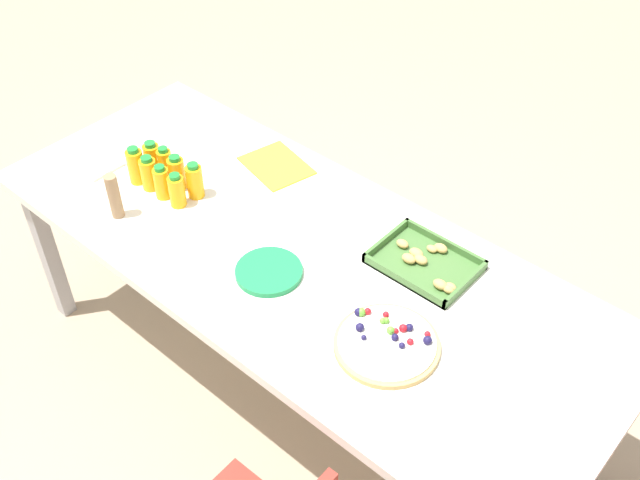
{
  "coord_description": "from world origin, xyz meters",
  "views": [
    {
      "loc": [
        1.27,
        -1.32,
        2.45
      ],
      "look_at": [
        0.05,
        0.07,
        0.78
      ],
      "focal_mm": 41.7,
      "sensor_mm": 36.0,
      "label": 1
    }
  ],
  "objects_px": {
    "juice_bottle_0": "(136,166)",
    "cardboard_tube": "(114,196)",
    "juice_bottle_3": "(177,191)",
    "snack_tray": "(425,263)",
    "juice_bottle_7": "(195,181)",
    "fruit_pizza": "(387,343)",
    "party_table": "(296,262)",
    "juice_bottle_5": "(165,164)",
    "paper_folder": "(276,165)",
    "juice_bottle_4": "(152,158)",
    "juice_bottle_6": "(177,173)",
    "juice_bottle_2": "(162,182)",
    "napkin_stack": "(98,165)",
    "juice_bottle_1": "(149,174)",
    "plate_stack": "(269,272)"
  },
  "relations": [
    {
      "from": "juice_bottle_6",
      "to": "napkin_stack",
      "type": "relative_size",
      "value": 0.93
    },
    {
      "from": "juice_bottle_7",
      "to": "paper_folder",
      "type": "height_order",
      "value": "juice_bottle_7"
    },
    {
      "from": "juice_bottle_5",
      "to": "snack_tray",
      "type": "distance_m",
      "value": 1.03
    },
    {
      "from": "napkin_stack",
      "to": "juice_bottle_6",
      "type": "bearing_deg",
      "value": 19.58
    },
    {
      "from": "juice_bottle_1",
      "to": "juice_bottle_6",
      "type": "bearing_deg",
      "value": 41.82
    },
    {
      "from": "party_table",
      "to": "paper_folder",
      "type": "xyz_separation_m",
      "value": [
        -0.37,
        0.29,
        0.06
      ]
    },
    {
      "from": "juice_bottle_1",
      "to": "napkin_stack",
      "type": "distance_m",
      "value": 0.27
    },
    {
      "from": "juice_bottle_3",
      "to": "paper_folder",
      "type": "bearing_deg",
      "value": 75.49
    },
    {
      "from": "juice_bottle_6",
      "to": "plate_stack",
      "type": "height_order",
      "value": "juice_bottle_6"
    },
    {
      "from": "fruit_pizza",
      "to": "paper_folder",
      "type": "relative_size",
      "value": 1.21
    },
    {
      "from": "cardboard_tube",
      "to": "paper_folder",
      "type": "bearing_deg",
      "value": 69.53
    },
    {
      "from": "juice_bottle_7",
      "to": "fruit_pizza",
      "type": "xyz_separation_m",
      "value": [
        0.95,
        -0.1,
        -0.05
      ]
    },
    {
      "from": "party_table",
      "to": "paper_folder",
      "type": "height_order",
      "value": "paper_folder"
    },
    {
      "from": "juice_bottle_6",
      "to": "juice_bottle_7",
      "type": "height_order",
      "value": "juice_bottle_7"
    },
    {
      "from": "juice_bottle_0",
      "to": "juice_bottle_1",
      "type": "relative_size",
      "value": 1.09
    },
    {
      "from": "juice_bottle_0",
      "to": "juice_bottle_1",
      "type": "height_order",
      "value": "juice_bottle_0"
    },
    {
      "from": "plate_stack",
      "to": "paper_folder",
      "type": "bearing_deg",
      "value": 131.47
    },
    {
      "from": "cardboard_tube",
      "to": "party_table",
      "type": "bearing_deg",
      "value": 25.9
    },
    {
      "from": "party_table",
      "to": "juice_bottle_4",
      "type": "height_order",
      "value": "juice_bottle_4"
    },
    {
      "from": "napkin_stack",
      "to": "paper_folder",
      "type": "distance_m",
      "value": 0.68
    },
    {
      "from": "juice_bottle_4",
      "to": "juice_bottle_7",
      "type": "relative_size",
      "value": 0.95
    },
    {
      "from": "juice_bottle_5",
      "to": "fruit_pizza",
      "type": "relative_size",
      "value": 0.44
    },
    {
      "from": "fruit_pizza",
      "to": "juice_bottle_0",
      "type": "bearing_deg",
      "value": 179.09
    },
    {
      "from": "snack_tray",
      "to": "napkin_stack",
      "type": "distance_m",
      "value": 1.31
    },
    {
      "from": "party_table",
      "to": "cardboard_tube",
      "type": "bearing_deg",
      "value": -154.1
    },
    {
      "from": "juice_bottle_4",
      "to": "juice_bottle_6",
      "type": "height_order",
      "value": "juice_bottle_6"
    },
    {
      "from": "juice_bottle_2",
      "to": "juice_bottle_4",
      "type": "relative_size",
      "value": 1.0
    },
    {
      "from": "party_table",
      "to": "juice_bottle_2",
      "type": "height_order",
      "value": "juice_bottle_2"
    },
    {
      "from": "juice_bottle_3",
      "to": "snack_tray",
      "type": "distance_m",
      "value": 0.91
    },
    {
      "from": "juice_bottle_3",
      "to": "plate_stack",
      "type": "bearing_deg",
      "value": -4.72
    },
    {
      "from": "napkin_stack",
      "to": "juice_bottle_3",
      "type": "bearing_deg",
      "value": 7.37
    },
    {
      "from": "napkin_stack",
      "to": "cardboard_tube",
      "type": "distance_m",
      "value": 0.33
    },
    {
      "from": "fruit_pizza",
      "to": "paper_folder",
      "type": "bearing_deg",
      "value": 153.63
    },
    {
      "from": "juice_bottle_0",
      "to": "juice_bottle_2",
      "type": "distance_m",
      "value": 0.14
    },
    {
      "from": "juice_bottle_0",
      "to": "cardboard_tube",
      "type": "distance_m",
      "value": 0.2
    },
    {
      "from": "juice_bottle_5",
      "to": "juice_bottle_7",
      "type": "bearing_deg",
      "value": 1.33
    },
    {
      "from": "party_table",
      "to": "juice_bottle_5",
      "type": "distance_m",
      "value": 0.64
    },
    {
      "from": "cardboard_tube",
      "to": "juice_bottle_7",
      "type": "bearing_deg",
      "value": 64.66
    },
    {
      "from": "juice_bottle_3",
      "to": "napkin_stack",
      "type": "relative_size",
      "value": 0.89
    },
    {
      "from": "juice_bottle_5",
      "to": "plate_stack",
      "type": "distance_m",
      "value": 0.65
    },
    {
      "from": "party_table",
      "to": "fruit_pizza",
      "type": "distance_m",
      "value": 0.51
    },
    {
      "from": "juice_bottle_0",
      "to": "juice_bottle_2",
      "type": "height_order",
      "value": "juice_bottle_0"
    },
    {
      "from": "juice_bottle_4",
      "to": "fruit_pizza",
      "type": "height_order",
      "value": "juice_bottle_4"
    },
    {
      "from": "plate_stack",
      "to": "juice_bottle_4",
      "type": "bearing_deg",
      "value": 171.31
    },
    {
      "from": "juice_bottle_5",
      "to": "juice_bottle_4",
      "type": "bearing_deg",
      "value": -175.52
    },
    {
      "from": "party_table",
      "to": "juice_bottle_5",
      "type": "bearing_deg",
      "value": -177.11
    },
    {
      "from": "juice_bottle_1",
      "to": "juice_bottle_5",
      "type": "relative_size",
      "value": 0.99
    },
    {
      "from": "juice_bottle_2",
      "to": "napkin_stack",
      "type": "relative_size",
      "value": 0.89
    },
    {
      "from": "party_table",
      "to": "cardboard_tube",
      "type": "xyz_separation_m",
      "value": [
        -0.59,
        -0.29,
        0.15
      ]
    },
    {
      "from": "snack_tray",
      "to": "plate_stack",
      "type": "height_order",
      "value": "snack_tray"
    }
  ]
}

